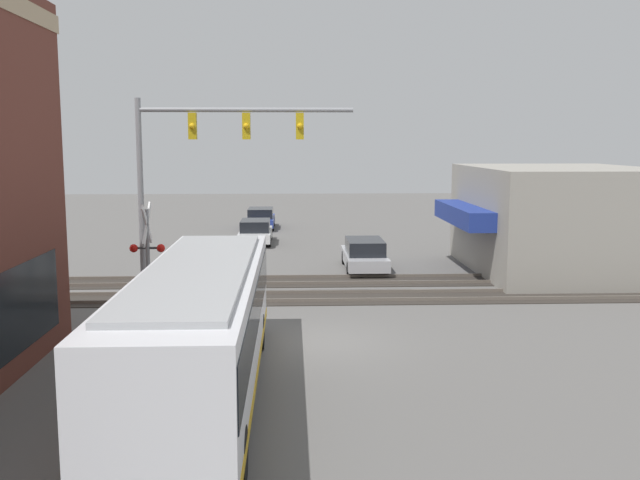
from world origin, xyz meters
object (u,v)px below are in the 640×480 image
(crossing_signal, at_px, (147,248))
(pedestrian_at_crossing, at_px, (194,284))
(parked_car_silver, at_px, (364,255))
(parked_car_white, at_px, (256,232))
(parked_car_blue, at_px, (261,219))
(city_bus, at_px, (200,325))

(crossing_signal, bearing_deg, pedestrian_at_crossing, -58.13)
(parked_car_silver, height_order, pedestrian_at_crossing, pedestrian_at_crossing)
(parked_car_silver, bearing_deg, parked_car_white, 31.79)
(parked_car_white, bearing_deg, crossing_signal, 170.82)
(parked_car_white, bearing_deg, parked_car_blue, 0.00)
(crossing_signal, height_order, parked_car_blue, crossing_signal)
(parked_car_white, bearing_deg, city_bus, 180.00)
(parked_car_silver, height_order, parked_car_white, parked_car_silver)
(crossing_signal, xyz_separation_m, parked_car_white, (16.98, -2.74, -1.65))
(city_bus, height_order, parked_car_blue, city_bus)
(parked_car_silver, bearing_deg, crossing_signal, 135.44)
(city_bus, xyz_separation_m, parked_car_white, (24.90, -0.00, -1.06))
(parked_car_silver, xyz_separation_m, parked_car_blue, (15.89, 5.40, -0.02))
(crossing_signal, bearing_deg, city_bus, -160.89)
(parked_car_silver, relative_size, parked_car_white, 1.06)
(city_bus, xyz_separation_m, parked_car_silver, (16.19, -5.40, -1.03))
(city_bus, bearing_deg, parked_car_blue, -0.00)
(parked_car_silver, bearing_deg, city_bus, 161.55)
(parked_car_silver, distance_m, parked_car_white, 10.25)
(pedestrian_at_crossing, bearing_deg, city_bus, -171.20)
(parked_car_silver, xyz_separation_m, pedestrian_at_crossing, (-7.41, 6.76, 0.22))
(pedestrian_at_crossing, bearing_deg, parked_car_silver, -42.38)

